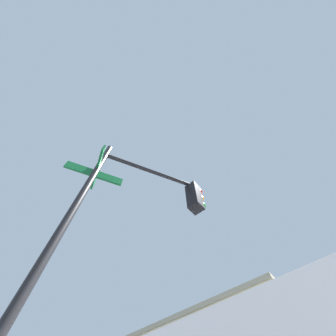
{
  "coord_description": "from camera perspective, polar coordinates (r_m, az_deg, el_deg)",
  "views": [
    {
      "loc": [
        -4.24,
        -7.29,
        1.02
      ],
      "look_at": [
        -5.55,
        -5.78,
        4.52
      ],
      "focal_mm": 22.11,
      "sensor_mm": 36.0,
      "label": 1
    }
  ],
  "objects": [
    {
      "name": "traffic_signal_near",
      "position": [
        3.91,
        -7.34,
        -9.85
      ],
      "size": [
        1.59,
        2.71,
        5.66
      ],
      "color": "black",
      "rests_on": "ground_plane"
    }
  ]
}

